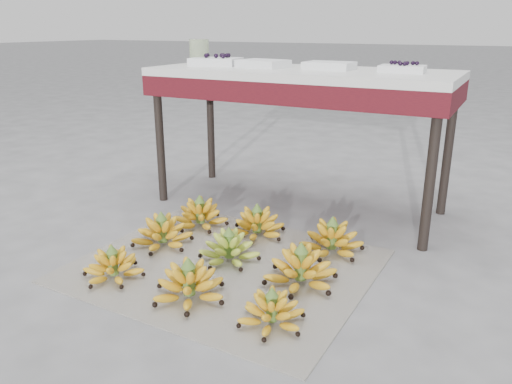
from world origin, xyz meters
The scene contains 17 objects.
ground centered at (0.00, 0.00, 0.00)m, with size 60.00×60.00×0.00m, color slate.
newspaper_mat centered at (-0.04, 0.06, 0.00)m, with size 1.25×1.05×0.01m, color silver.
bunch_front_left centered at (-0.39, -0.26, 0.06)m, with size 0.26×0.26×0.16m.
bunch_front_center centered at (-0.01, -0.25, 0.07)m, with size 0.31×0.31×0.18m.
bunch_front_right centered at (0.35, -0.26, 0.06)m, with size 0.32×0.32×0.15m.
bunch_mid_left centered at (-0.42, 0.10, 0.07)m, with size 0.38×0.38×0.18m.
bunch_mid_center centered at (-0.04, 0.11, 0.06)m, with size 0.31×0.31×0.17m.
bunch_mid_right centered at (0.33, 0.06, 0.07)m, with size 0.38×0.38×0.19m.
bunch_back_left centered at (-0.39, 0.40, 0.07)m, with size 0.30×0.30×0.18m.
bunch_back_center centered at (-0.07, 0.42, 0.07)m, with size 0.37×0.37×0.18m.
bunch_back_right centered at (0.34, 0.42, 0.07)m, with size 0.39×0.39×0.18m.
vendor_table centered at (-0.07, 0.94, 0.71)m, with size 1.66×0.67×0.80m.
tray_far_left centered at (-0.61, 0.93, 0.82)m, with size 0.31×0.25×0.07m.
tray_left centered at (-0.30, 0.94, 0.82)m, with size 0.29×0.23×0.04m.
tray_right centered at (0.08, 0.97, 0.82)m, with size 0.26×0.19×0.04m.
tray_far_right centered at (0.47, 0.97, 0.82)m, with size 0.23×0.17×0.06m.
glass_jar centered at (-0.75, 0.97, 0.87)m, with size 0.12×0.12×0.15m, color beige.
Camera 1 is at (1.03, -1.65, 1.02)m, focal length 35.00 mm.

